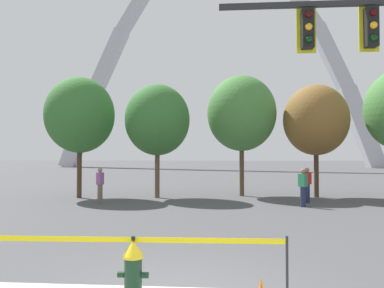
{
  "coord_description": "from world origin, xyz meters",
  "views": [
    {
      "loc": [
        0.66,
        -6.02,
        2.21
      ],
      "look_at": [
        -0.19,
        5.0,
        2.5
      ],
      "focal_mm": 35.69,
      "sensor_mm": 36.0,
      "label": 1
    }
  ],
  "objects_px": {
    "monument_arch": "(217,62)",
    "pedestrian_walking_right": "(307,185)",
    "pedestrian_walking_left": "(100,185)",
    "pedestrian_standing_center": "(303,187)",
    "fire_hydrant": "(133,272)"
  },
  "relations": [
    {
      "from": "monument_arch",
      "to": "pedestrian_walking_right",
      "type": "distance_m",
      "value": 48.64
    },
    {
      "from": "pedestrian_walking_left",
      "to": "pedestrian_standing_center",
      "type": "bearing_deg",
      "value": -2.76
    },
    {
      "from": "pedestrian_standing_center",
      "to": "pedestrian_walking_right",
      "type": "xyz_separation_m",
      "value": [
        0.47,
        1.3,
        0.0
      ]
    },
    {
      "from": "fire_hydrant",
      "to": "pedestrian_walking_right",
      "type": "distance_m",
      "value": 13.04
    },
    {
      "from": "pedestrian_standing_center",
      "to": "fire_hydrant",
      "type": "bearing_deg",
      "value": -113.74
    },
    {
      "from": "pedestrian_standing_center",
      "to": "pedestrian_walking_right",
      "type": "height_order",
      "value": "same"
    },
    {
      "from": "monument_arch",
      "to": "pedestrian_standing_center",
      "type": "xyz_separation_m",
      "value": [
        4.05,
        -46.76,
        -16.72
      ]
    },
    {
      "from": "fire_hydrant",
      "to": "pedestrian_walking_left",
      "type": "distance_m",
      "value": 11.84
    },
    {
      "from": "pedestrian_standing_center",
      "to": "pedestrian_walking_right",
      "type": "relative_size",
      "value": 1.0
    },
    {
      "from": "fire_hydrant",
      "to": "pedestrian_walking_left",
      "type": "bearing_deg",
      "value": 110.35
    },
    {
      "from": "pedestrian_walking_left",
      "to": "pedestrian_walking_right",
      "type": "relative_size",
      "value": 1.0
    },
    {
      "from": "monument_arch",
      "to": "pedestrian_walking_right",
      "type": "bearing_deg",
      "value": -84.33
    },
    {
      "from": "fire_hydrant",
      "to": "monument_arch",
      "type": "bearing_deg",
      "value": 89.36
    },
    {
      "from": "monument_arch",
      "to": "pedestrian_walking_left",
      "type": "xyz_separation_m",
      "value": [
        -4.76,
        -46.33,
        -16.72
      ]
    },
    {
      "from": "fire_hydrant",
      "to": "pedestrian_standing_center",
      "type": "relative_size",
      "value": 0.62
    }
  ]
}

